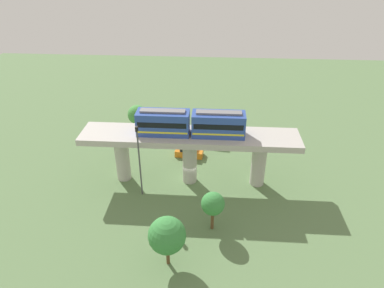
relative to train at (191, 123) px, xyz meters
name	(u,v)px	position (x,y,z in m)	size (l,w,h in m)	color
ground_plane	(190,180)	(0.00, 0.13, -8.80)	(120.00, 120.00, 0.00)	#5B7A4C
viaduct	(190,146)	(0.00, 0.13, -3.30)	(5.20, 28.00, 7.26)	#B7B2AA
train	(191,123)	(0.00, 0.00, 0.00)	(2.64, 13.55, 3.24)	#2D4CA5
parked_car_white	(217,140)	(10.25, -3.49, -8.05)	(2.35, 4.40, 1.76)	white
parked_car_orange	(189,151)	(6.45, 0.73, -8.05)	(2.26, 4.38, 1.76)	orange
tree_near_viaduct	(137,115)	(13.54, 9.98, -5.48)	(3.23, 3.23, 4.95)	brown
tree_mid_lot	(213,204)	(-9.09, -3.09, -5.24)	(2.64, 2.64, 4.92)	brown
tree_far_corner	(167,235)	(-14.44, 1.28, -4.97)	(3.75, 3.75, 5.72)	brown
signal_post	(139,159)	(-3.40, 6.09, -3.34)	(0.44, 0.28, 9.86)	#4C4C51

